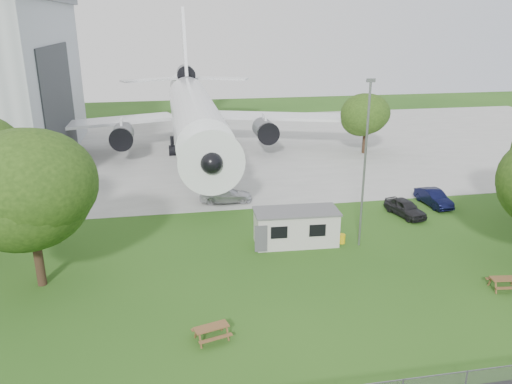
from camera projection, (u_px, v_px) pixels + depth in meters
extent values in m
plane|color=#39671F|center=(267.00, 299.00, 29.83)|extent=(160.00, 160.00, 0.00)
cube|color=#B7B7B2|center=(209.00, 148.00, 65.17)|extent=(120.00, 46.00, 0.03)
cube|color=#2D3033|center=(60.00, 106.00, 55.47)|extent=(0.16, 16.00, 12.96)
cylinder|color=white|center=(194.00, 115.00, 59.45)|extent=(5.40, 34.00, 5.40)
cone|color=white|center=(209.00, 155.00, 41.78)|extent=(5.40, 5.50, 5.40)
cone|color=white|center=(186.00, 86.00, 78.72)|extent=(4.86, 9.00, 4.86)
cube|color=white|center=(90.00, 123.00, 60.72)|extent=(21.36, 10.77, 0.36)
cube|color=white|center=(290.00, 116.00, 64.92)|extent=(21.36, 10.77, 0.36)
cube|color=white|center=(184.00, 49.00, 76.86)|extent=(0.46, 9.96, 12.17)
cylinder|color=#515459|center=(122.00, 136.00, 58.24)|extent=(2.50, 4.20, 2.50)
cylinder|color=#515459|center=(265.00, 130.00, 61.10)|extent=(2.50, 4.20, 2.50)
cylinder|color=#515459|center=(186.00, 74.00, 77.14)|extent=(2.60, 4.50, 2.60)
cylinder|color=black|center=(207.00, 186.00, 46.31)|extent=(0.36, 0.36, 2.40)
cylinder|color=black|center=(172.00, 146.00, 61.18)|extent=(0.44, 0.44, 2.40)
cylinder|color=black|center=(218.00, 144.00, 62.12)|extent=(0.44, 0.44, 2.40)
cube|color=#BCB8B0|center=(296.00, 228.00, 36.87)|extent=(6.10, 2.76, 2.50)
cube|color=#59595B|center=(296.00, 211.00, 36.44)|extent=(6.31, 2.96, 0.12)
cylinder|color=gold|center=(342.00, 239.00, 37.17)|extent=(0.50, 0.50, 0.70)
cylinder|color=slate|center=(364.00, 167.00, 35.01)|extent=(0.16, 0.16, 12.00)
cylinder|color=#382619|center=(39.00, 258.00, 30.84)|extent=(0.56, 0.56, 3.70)
sphere|color=#3F621B|center=(28.00, 189.00, 29.37)|extent=(7.75, 7.75, 7.75)
cylinder|color=#382619|center=(365.00, 143.00, 62.07)|extent=(0.56, 0.56, 2.68)
sphere|color=#3F621B|center=(366.00, 117.00, 61.00)|extent=(6.16, 6.16, 6.16)
imported|color=black|center=(405.00, 208.00, 42.27)|extent=(2.60, 4.44, 1.42)
imported|color=black|center=(434.00, 198.00, 44.63)|extent=(1.81, 4.40, 1.42)
imported|color=silver|center=(226.00, 195.00, 45.51)|extent=(4.90, 2.27, 1.38)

